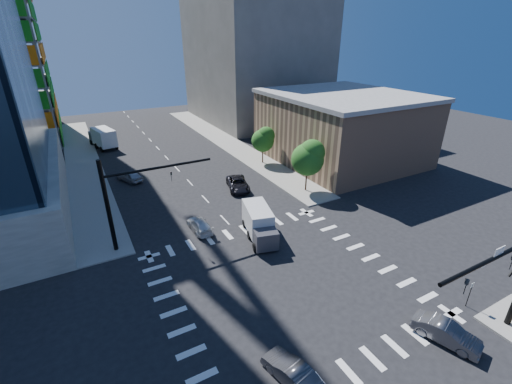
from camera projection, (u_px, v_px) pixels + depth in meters
ground at (283, 282)px, 28.52m from camera, size 160.00×160.00×0.00m
road_markings at (283, 282)px, 28.52m from camera, size 20.00×20.00×0.01m
sidewalk_ne at (225, 141)px, 65.80m from camera, size 5.00×60.00×0.15m
sidewalk_nw at (83, 162)px, 54.95m from camera, size 5.00×60.00×0.15m
commercial_building at (341, 127)px, 54.69m from camera, size 20.50×22.50×10.60m
bg_building_ne at (254, 57)px, 78.22m from camera, size 24.00×30.00×28.00m
signal_mast_nw at (124, 195)px, 31.04m from camera, size 10.20×0.40×9.00m
tree_south at (309, 157)px, 43.12m from camera, size 4.16×4.16×6.82m
tree_north at (264, 139)px, 53.11m from camera, size 3.54×3.52×5.78m
no_parking_sign at (470, 292)px, 25.41m from camera, size 0.30×0.06×2.20m
car_nb_right at (446, 333)px, 22.78m from camera, size 2.79×4.53×1.41m
car_nb_far at (238, 184)px, 45.34m from camera, size 3.84×5.90×1.51m
car_sb_near at (200, 225)px, 35.82m from camera, size 1.84×4.36×1.26m
car_sb_mid at (130, 176)px, 47.85m from camera, size 3.45×4.79×1.52m
car_sb_cross at (292, 372)px, 20.13m from camera, size 2.29×4.33×1.35m
box_truck_near at (260, 226)px, 34.16m from camera, size 3.78×6.16×3.01m
box_truck_far at (102, 139)px, 61.98m from camera, size 4.33×7.28×3.57m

